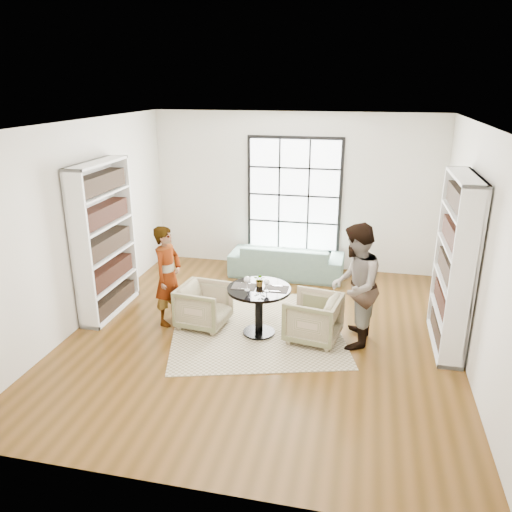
% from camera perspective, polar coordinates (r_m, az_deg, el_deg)
% --- Properties ---
extents(ground, '(6.00, 6.00, 0.00)m').
position_cam_1_polar(ground, '(7.40, 0.71, -9.02)').
color(ground, brown).
extents(room_shell, '(6.00, 6.01, 6.00)m').
position_cam_1_polar(room_shell, '(7.39, 1.60, 1.56)').
color(room_shell, silver).
rests_on(room_shell, ground).
extents(rug, '(3.05, 3.05, 0.01)m').
position_cam_1_polar(rug, '(7.57, 0.07, -8.27)').
color(rug, '#B9AA8A').
rests_on(rug, ground).
extents(pedestal_table, '(0.91, 0.91, 0.73)m').
position_cam_1_polar(pedestal_table, '(7.20, 0.34, -5.13)').
color(pedestal_table, black).
rests_on(pedestal_table, ground).
extents(sofa, '(2.13, 0.85, 0.62)m').
position_cam_1_polar(sofa, '(9.49, 3.52, -0.43)').
color(sofa, gray).
rests_on(sofa, ground).
extents(armchair_left, '(0.79, 0.77, 0.65)m').
position_cam_1_polar(armchair_left, '(7.57, -5.97, -5.67)').
color(armchair_left, tan).
rests_on(armchair_left, ground).
extents(armchair_right, '(0.85, 0.84, 0.67)m').
position_cam_1_polar(armchair_right, '(7.19, 6.54, -7.04)').
color(armchair_right, tan).
rests_on(armchair_right, ground).
extents(person_left, '(0.47, 0.62, 1.53)m').
position_cam_1_polar(person_left, '(7.58, -10.04, -2.22)').
color(person_left, gray).
rests_on(person_left, ground).
extents(person_right, '(0.73, 0.90, 1.75)m').
position_cam_1_polar(person_right, '(6.94, 11.23, -3.40)').
color(person_right, gray).
rests_on(person_right, ground).
extents(placemat_left, '(0.34, 0.26, 0.01)m').
position_cam_1_polar(placemat_left, '(7.17, -1.36, -3.49)').
color(placemat_left, '#282523').
rests_on(placemat_left, pedestal_table).
extents(placemat_right, '(0.34, 0.26, 0.01)m').
position_cam_1_polar(placemat_right, '(7.09, 2.31, -3.76)').
color(placemat_right, '#282523').
rests_on(placemat_right, pedestal_table).
extents(cutlery_left, '(0.14, 0.22, 0.01)m').
position_cam_1_polar(cutlery_left, '(7.16, -1.36, -3.44)').
color(cutlery_left, silver).
rests_on(cutlery_left, placemat_left).
extents(cutlery_right, '(0.14, 0.22, 0.01)m').
position_cam_1_polar(cutlery_right, '(7.09, 2.31, -3.71)').
color(cutlery_right, silver).
rests_on(cutlery_right, placemat_right).
extents(wine_glass_left, '(0.10, 0.10, 0.21)m').
position_cam_1_polar(wine_glass_left, '(6.99, -1.01, -2.79)').
color(wine_glass_left, silver).
rests_on(wine_glass_left, pedestal_table).
extents(wine_glass_right, '(0.08, 0.08, 0.19)m').
position_cam_1_polar(wine_glass_right, '(6.96, 1.24, -3.05)').
color(wine_glass_right, silver).
rests_on(wine_glass_right, pedestal_table).
extents(flower_centerpiece, '(0.18, 0.16, 0.19)m').
position_cam_1_polar(flower_centerpiece, '(7.15, 0.46, -2.75)').
color(flower_centerpiece, gray).
rests_on(flower_centerpiece, pedestal_table).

